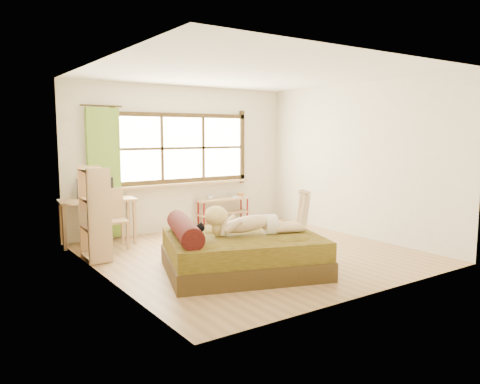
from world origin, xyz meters
TOP-DOWN VIEW (x-y plane):
  - floor at (0.00, 0.00)m, footprint 4.50×4.50m
  - ceiling at (0.00, 0.00)m, footprint 4.50×4.50m
  - wall_back at (0.00, 2.25)m, footprint 4.50×0.00m
  - wall_front at (0.00, -2.25)m, footprint 4.50×0.00m
  - wall_left at (-2.25, 0.00)m, footprint 0.00×4.50m
  - wall_right at (2.25, 0.00)m, footprint 0.00×4.50m
  - window at (0.00, 2.22)m, footprint 2.80×0.16m
  - curtain at (-1.55, 2.13)m, footprint 0.55×0.10m
  - bed at (-0.70, -0.66)m, footprint 2.39×2.14m
  - woman at (-0.50, -0.73)m, footprint 1.44×0.82m
  - kitten at (-1.37, -0.58)m, footprint 0.32×0.21m
  - desk at (-1.74, 1.95)m, footprint 1.27×0.71m
  - monitor at (-1.74, 2.00)m, footprint 0.59×0.15m
  - chair at (-1.63, 1.59)m, footprint 0.47×0.47m
  - pipe_shelf at (0.80, 2.07)m, footprint 1.10×0.28m
  - cup at (0.49, 2.07)m, footprint 0.11×0.11m
  - book at (0.99, 2.07)m, footprint 0.17×0.23m
  - bookshelf at (-2.08, 0.99)m, footprint 0.37×0.61m

SIDE VIEW (x-z plane):
  - floor at x=0.00m, z-range 0.00..0.00m
  - bed at x=-0.70m, z-range -0.11..0.65m
  - pipe_shelf at x=0.80m, z-range 0.09..0.72m
  - chair at x=-1.63m, z-range 0.05..1.00m
  - book at x=0.99m, z-range 0.55..0.57m
  - cup at x=0.49m, z-range 0.55..0.64m
  - kitten at x=-1.37m, z-range 0.50..0.73m
  - desk at x=-1.74m, z-range 0.28..1.03m
  - bookshelf at x=-2.08m, z-range 0.01..1.35m
  - woman at x=-0.50m, z-range 0.50..1.09m
  - monitor at x=-1.74m, z-range 0.75..1.09m
  - curtain at x=-1.55m, z-range 0.05..2.25m
  - wall_back at x=0.00m, z-range -0.90..3.60m
  - wall_front at x=0.00m, z-range -0.90..3.60m
  - wall_left at x=-2.25m, z-range -0.90..3.60m
  - wall_right at x=2.25m, z-range -0.90..3.60m
  - window at x=0.00m, z-range 0.78..2.24m
  - ceiling at x=0.00m, z-range 2.70..2.70m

